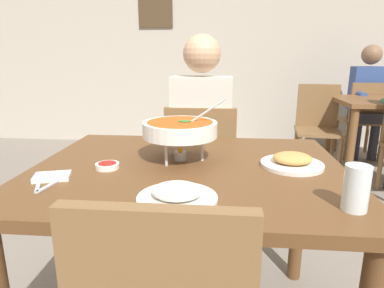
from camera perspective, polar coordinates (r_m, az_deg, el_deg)
cafe_rear_partition at (r=4.60m, az=3.91°, el=18.72°), size 10.00×0.10×3.00m
picture_frame_hung at (r=4.66m, az=-6.27°, el=22.61°), size 0.44×0.03×0.56m
dining_table_main at (r=1.34m, az=-0.60°, el=-8.33°), size 1.20×0.97×0.77m
chair_diner_main at (r=2.11m, az=1.56°, el=-3.89°), size 0.44×0.44×0.90m
diner_main at (r=2.08m, az=1.66°, el=2.57°), size 0.40×0.45×1.31m
curry_bowl at (r=1.34m, az=-2.06°, el=2.49°), size 0.33×0.30×0.26m
rice_plate at (r=0.99m, az=-2.34°, el=-8.69°), size 0.24×0.24×0.06m
appetizer_plate at (r=1.35m, az=16.74°, el=-2.86°), size 0.24×0.24×0.06m
sauce_dish at (r=1.31m, az=-14.27°, el=-3.59°), size 0.09×0.09×0.02m
napkin_folded at (r=1.27m, az=-22.81°, el=-5.17°), size 0.14×0.11×0.02m
fork_utensil at (r=1.24m, az=-24.68°, el=-6.04°), size 0.08×0.16×0.01m
spoon_utensil at (r=1.21m, az=-22.62°, el=-6.22°), size 0.04×0.17×0.01m
drink_glass at (r=1.03m, az=26.23°, el=-7.12°), size 0.07×0.07×0.13m
chair_bg_middle at (r=4.36m, az=27.30°, el=4.26°), size 0.44×0.44×0.90m
chair_bg_right at (r=3.73m, az=20.67°, el=3.41°), size 0.49×0.49×0.90m
patron_bg_middle at (r=4.36m, az=27.85°, el=7.35°), size 0.40×0.45×1.31m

